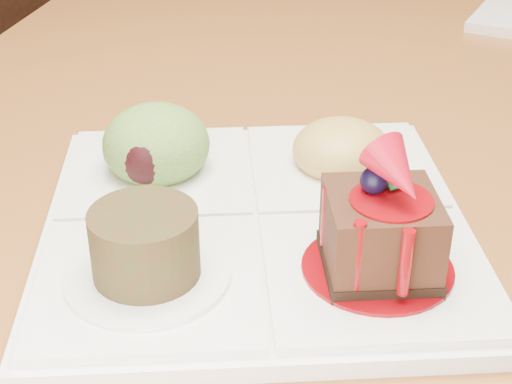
# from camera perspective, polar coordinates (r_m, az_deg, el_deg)

# --- Properties ---
(dining_table) EXTENTS (1.00, 1.80, 0.75)m
(dining_table) POSITION_cam_1_polar(r_m,az_deg,el_deg) (1.11, 12.59, 10.19)
(dining_table) COLOR brown
(dining_table) RESTS_ON ground
(chair_left) EXTENTS (0.46, 0.46, 0.91)m
(chair_left) POSITION_cam_1_polar(r_m,az_deg,el_deg) (1.58, -14.13, 9.44)
(chair_left) COLOR #311A10
(chair_left) RESTS_ON ground
(sampler_plate) EXTENTS (0.35, 0.35, 0.11)m
(sampler_plate) POSITION_cam_1_polar(r_m,az_deg,el_deg) (0.54, -0.27, -0.92)
(sampler_plate) COLOR white
(sampler_plate) RESTS_ON dining_table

